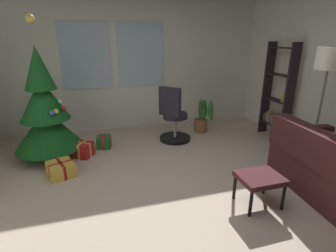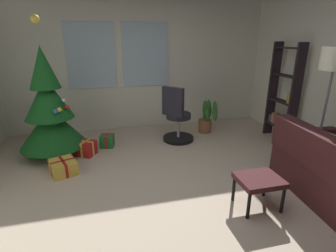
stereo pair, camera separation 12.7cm
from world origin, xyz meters
The scene contains 11 objects.
ground_plane centered at (0.00, 0.00, -0.05)m, with size 5.15×5.41×0.10m, color #C3B098.
wall_back_with_windows centered at (-0.02, 2.75, 1.34)m, with size 5.15×0.12×2.66m.
footstool centered at (0.84, -0.35, 0.31)m, with size 0.46×0.39×0.36m.
holiday_tree centered at (-1.55, 1.65, 0.71)m, with size 0.99×0.99×2.09m.
gift_box_red centered at (-1.06, 1.50, 0.12)m, with size 0.35×0.35×0.24m.
gift_box_green centered at (-0.73, 1.75, 0.11)m, with size 0.26×0.25×0.22m.
gift_box_gold centered at (-1.34, 0.97, 0.09)m, with size 0.43×0.45×0.19m.
office_chair centered at (0.50, 1.72, 0.39)m, with size 0.58×0.58×1.00m.
bookshelf centered at (2.36, 1.38, 0.76)m, with size 0.18×0.64×1.72m.
floor_lamp centered at (2.09, 0.20, 1.41)m, with size 0.34×0.34×1.68m.
potted_plant centered at (1.21, 2.01, 0.28)m, with size 0.38×0.35×0.69m.
Camera 2 is at (-0.70, -2.47, 1.79)m, focal length 27.50 mm.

